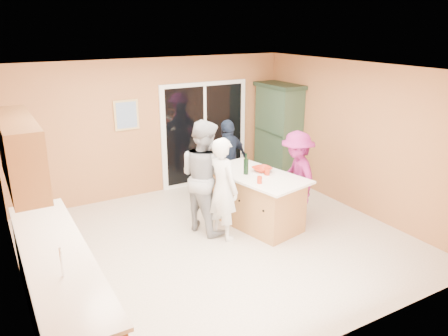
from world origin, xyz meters
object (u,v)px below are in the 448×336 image
woman_grey (204,176)px  green_hutch (278,134)px  woman_magenta (297,177)px  kitchen_island (256,201)px  woman_navy (229,160)px  woman_white (223,189)px

woman_grey → green_hutch: bearing=-76.2°
woman_grey → woman_magenta: 1.57m
kitchen_island → woman_navy: bearing=71.1°
woman_grey → kitchen_island: bearing=-123.6°
kitchen_island → green_hutch: bearing=33.4°
woman_navy → woman_magenta: woman_navy is taller
woman_grey → woman_navy: (0.96, 0.89, -0.13)m
woman_navy → woman_magenta: bearing=95.1°
kitchen_island → green_hutch: size_ratio=0.89×
woman_magenta → woman_white: bearing=-76.6°
kitchen_island → woman_navy: size_ratio=1.18×
kitchen_island → woman_magenta: size_ratio=1.18×
woman_grey → woman_magenta: size_ratio=1.17×
woman_white → green_hutch: bearing=-65.6°
woman_white → woman_magenta: size_ratio=1.04×
woman_white → woman_grey: (-0.11, 0.39, 0.10)m
woman_grey → woman_navy: bearing=-62.6°
kitchen_island → woman_white: bearing=178.3°
woman_navy → woman_magenta: (0.54, -1.33, -0.00)m
woman_magenta → green_hutch: bearing=167.5°
woman_white → woman_navy: 1.54m
kitchen_island → woman_white: size_ratio=1.13×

